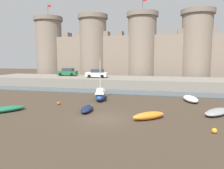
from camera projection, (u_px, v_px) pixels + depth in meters
The scene contains 14 objects.
ground_plane at pixel (104, 119), 19.86m from camera, with size 160.00×160.00×0.00m, color #423528.
water_channel at pixel (130, 92), 34.54m from camera, with size 80.00×4.50×0.10m, color #3D4C56.
quay_road at pixel (136, 82), 41.44m from camera, with size 59.55×10.00×1.73m, color gray.
castle at pixel (142, 50), 50.61m from camera, with size 54.74×7.19×18.78m.
rowboat_foreground_right at pixel (149, 116), 19.55m from camera, with size 3.18×2.86×0.67m.
sailboat_near_channel_left at pixel (100, 95), 28.85m from camera, with size 2.48×5.14×5.30m.
rowboat_foreground_centre at pixel (217, 112), 21.15m from camera, with size 3.52×4.06×0.56m.
rowboat_midflat_left at pixel (190, 99), 27.53m from camera, with size 2.22×3.90×0.72m.
rowboat_foreground_left at pixel (6, 109), 22.26m from camera, with size 3.24×3.80×0.56m.
rowboat_near_channel_right at pixel (87, 109), 22.45m from camera, with size 1.51×3.23×0.57m.
mooring_buoy_near_channel at pixel (214, 131), 15.93m from camera, with size 0.39×0.39×0.39m, color orange.
mooring_buoy_near_shore at pixel (59, 103), 25.67m from camera, with size 0.38×0.38×0.38m, color #E04C1E.
car_quay_east at pixel (97, 74), 41.89m from camera, with size 4.17×2.03×1.62m.
car_quay_centre_east at pixel (68, 72), 46.37m from camera, with size 4.17×2.03×1.62m.
Camera 1 is at (5.28, -18.62, 5.48)m, focal length 35.00 mm.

